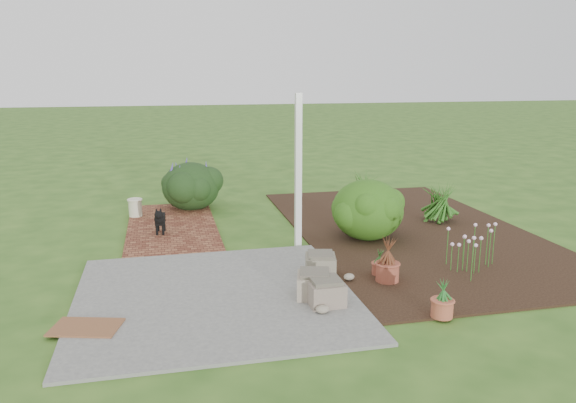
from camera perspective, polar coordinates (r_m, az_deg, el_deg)
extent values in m
plane|color=#2F5A1C|center=(9.15, -0.67, -4.89)|extent=(80.00, 80.00, 0.00)
cube|color=slate|center=(7.34, -7.42, -9.51)|extent=(3.50, 3.50, 0.04)
cube|color=#5D2C1D|center=(10.63, -11.69, -2.47)|extent=(1.60, 3.50, 0.04)
cube|color=black|center=(10.38, 12.36, -2.92)|extent=(4.00, 7.00, 0.03)
cube|color=white|center=(9.00, 1.05, 3.02)|extent=(0.10, 0.10, 2.50)
cube|color=#746455|center=(6.97, 3.82, -9.25)|extent=(0.43, 0.43, 0.28)
cube|color=gray|center=(7.18, 2.70, -8.52)|extent=(0.53, 0.53, 0.29)
cube|color=#726A59|center=(7.91, 3.32, -6.48)|extent=(0.49, 0.49, 0.28)
cube|color=brown|center=(6.78, -19.84, -11.92)|extent=(0.84, 0.65, 0.02)
cube|color=black|center=(10.11, -12.86, -1.74)|extent=(0.19, 0.36, 0.16)
cylinder|color=black|center=(10.03, -13.17, -2.85)|extent=(0.04, 0.04, 0.18)
cylinder|color=black|center=(10.02, -12.56, -2.83)|extent=(0.04, 0.04, 0.18)
cylinder|color=black|center=(10.28, -13.05, -2.46)|extent=(0.04, 0.04, 0.18)
cylinder|color=black|center=(10.27, -12.45, -2.45)|extent=(0.04, 0.04, 0.18)
sphere|color=black|center=(9.87, -13.00, -1.35)|extent=(0.15, 0.15, 0.15)
cone|color=black|center=(10.26, -12.80, -0.90)|extent=(0.07, 0.11, 0.13)
cylinder|color=beige|center=(11.41, -15.26, -0.61)|extent=(0.31, 0.31, 0.34)
ellipsoid|color=#0D3B0B|center=(9.66, 8.10, -0.66)|extent=(1.32, 1.32, 1.04)
cylinder|color=#994833|center=(7.83, 10.06, -7.05)|extent=(0.38, 0.38, 0.26)
cylinder|color=#A14A36|center=(8.06, 9.25, -6.72)|extent=(0.26, 0.26, 0.17)
cylinder|color=#B0543B|center=(6.89, 15.39, -10.41)|extent=(0.32, 0.32, 0.21)
ellipsoid|color=black|center=(11.88, -9.84, 1.65)|extent=(1.55, 1.55, 1.01)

